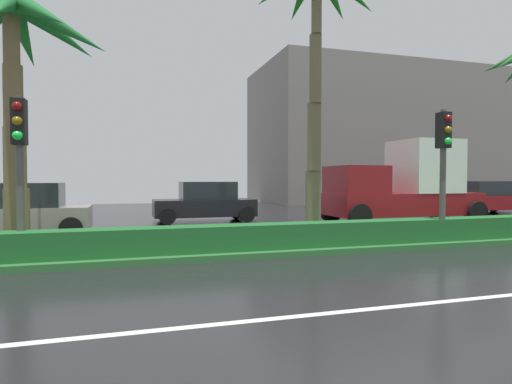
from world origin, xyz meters
TOP-DOWN VIEW (x-y plane):
  - ground_plane at (0.00, 9.00)m, footprint 90.00×42.00m
  - near_lane_divider_stripe at (0.00, 2.00)m, footprint 81.00×0.14m
  - median_strip at (0.00, 8.00)m, footprint 85.50×4.00m
  - median_hedge at (0.00, 6.60)m, footprint 76.50×0.70m
  - palm_tree_mid_left at (-4.41, 8.14)m, footprint 4.62×4.56m
  - palm_tree_centre_left at (3.35, 8.01)m, footprint 4.03×4.02m
  - traffic_signal_median_left at (-4.00, 6.80)m, footprint 0.28×0.43m
  - traffic_signal_median_right at (6.32, 6.31)m, footprint 0.28×0.43m
  - car_in_traffic_leading at (-5.08, 11.73)m, footprint 4.30×2.02m
  - car_in_traffic_second at (1.42, 15.09)m, footprint 4.30×2.02m
  - box_truck_lead at (9.24, 12.04)m, footprint 6.40×2.64m
  - car_in_traffic_third at (16.28, 14.97)m, footprint 4.30×2.02m
  - building_far_right at (18.37, 29.01)m, footprint 19.43×10.20m

SIDE VIEW (x-z plane):
  - ground_plane at x=0.00m, z-range -0.10..0.00m
  - near_lane_divider_stripe at x=0.00m, z-range 0.00..0.01m
  - median_strip at x=0.00m, z-range 0.00..0.15m
  - median_hedge at x=0.00m, z-range 0.15..0.75m
  - car_in_traffic_leading at x=-5.08m, z-range -0.03..1.69m
  - car_in_traffic_second at x=1.42m, z-range -0.03..1.69m
  - car_in_traffic_third at x=16.28m, z-range -0.03..1.69m
  - box_truck_lead at x=9.24m, z-range -0.18..3.28m
  - traffic_signal_median_left at x=-4.00m, z-range 0.80..4.24m
  - traffic_signal_median_right at x=6.32m, z-range 0.82..4.37m
  - palm_tree_mid_left at x=-4.41m, z-range 1.94..8.33m
  - building_far_right at x=18.37m, z-range 0.00..10.86m
  - palm_tree_centre_left at x=3.35m, z-range 2.74..11.03m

